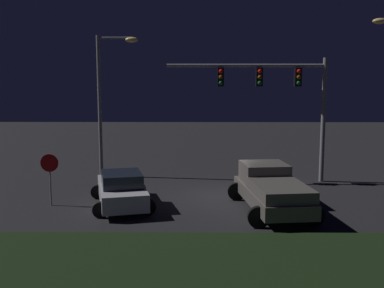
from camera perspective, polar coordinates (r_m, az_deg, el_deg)
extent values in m
plane|color=black|center=(20.96, 3.87, -6.58)|extent=(80.00, 80.00, 0.00)
cube|color=black|center=(13.15, 6.04, -15.24)|extent=(27.94, 5.45, 0.10)
cube|color=#514C47|center=(18.44, 10.13, -6.51)|extent=(2.60, 5.59, 0.55)
cube|color=#514C47|center=(19.40, 9.20, -3.66)|extent=(2.04, 2.10, 0.85)
cube|color=black|center=(19.37, 9.21, -3.29)|extent=(1.92, 1.71, 0.51)
cube|color=#514C47|center=(17.31, 11.16, -5.77)|extent=(2.25, 3.22, 0.45)
cylinder|color=black|center=(20.09, 5.72, -6.06)|extent=(0.80, 0.22, 0.80)
cylinder|color=black|center=(20.60, 11.37, -5.82)|extent=(0.80, 0.22, 0.80)
cylinder|color=black|center=(16.44, 8.50, -9.24)|extent=(0.80, 0.22, 0.80)
cylinder|color=black|center=(17.06, 15.30, -8.80)|extent=(0.80, 0.22, 0.80)
cube|color=#B7B7BC|center=(19.22, -9.01, -6.11)|extent=(2.83, 4.71, 0.70)
cube|color=black|center=(18.83, -8.99, -4.44)|extent=(2.04, 2.33, 0.55)
cylinder|color=black|center=(20.69, -11.90, -6.01)|extent=(0.64, 0.22, 0.64)
cylinder|color=black|center=(20.82, -6.81, -5.81)|extent=(0.64, 0.22, 0.64)
cylinder|color=black|center=(17.79, -11.57, -8.26)|extent=(0.64, 0.22, 0.64)
cylinder|color=black|center=(17.95, -5.63, -8.00)|extent=(0.64, 0.22, 0.64)
cylinder|color=slate|center=(24.40, 16.42, 2.89)|extent=(0.24, 0.24, 6.50)
cylinder|color=slate|center=(23.54, 6.91, 9.93)|extent=(8.20, 0.18, 0.18)
cube|color=black|center=(23.98, 13.38, 8.30)|extent=(0.32, 0.44, 0.95)
sphere|color=red|center=(23.76, 13.52, 9.03)|extent=(0.22, 0.22, 0.22)
sphere|color=#59380A|center=(23.75, 13.50, 8.30)|extent=(0.22, 0.22, 0.22)
sphere|color=#0C4719|center=(23.75, 13.48, 7.58)|extent=(0.22, 0.22, 0.22)
cube|color=black|center=(23.62, 8.59, 8.43)|extent=(0.32, 0.44, 0.95)
sphere|color=red|center=(23.39, 8.68, 9.18)|extent=(0.22, 0.22, 0.22)
sphere|color=#59380A|center=(23.39, 8.67, 8.44)|extent=(0.22, 0.22, 0.22)
sphere|color=#0C4719|center=(23.39, 8.65, 7.71)|extent=(0.22, 0.22, 0.22)
cube|color=black|center=(23.42, 3.69, 8.51)|extent=(0.32, 0.44, 0.95)
sphere|color=red|center=(23.20, 3.72, 9.26)|extent=(0.22, 0.22, 0.22)
sphere|color=#59380A|center=(23.19, 3.72, 8.52)|extent=(0.22, 0.22, 0.22)
sphere|color=#0C4719|center=(23.19, 3.71, 7.78)|extent=(0.22, 0.22, 0.22)
cylinder|color=slate|center=(25.23, -11.71, 4.65)|extent=(0.20, 0.20, 7.78)
cylinder|color=slate|center=(25.14, -9.86, 13.21)|extent=(1.83, 0.12, 0.12)
ellipsoid|color=#F9CC72|center=(24.98, -7.73, 13.06)|extent=(0.70, 0.44, 0.30)
ellipsoid|color=#F9CC72|center=(25.79, 22.82, 14.27)|extent=(0.70, 0.44, 0.30)
cylinder|color=slate|center=(19.93, -17.65, -4.43)|extent=(0.07, 0.07, 2.20)
cylinder|color=#B20C0F|center=(19.76, -17.77, -2.32)|extent=(0.76, 0.03, 0.76)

